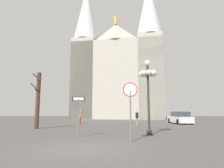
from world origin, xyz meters
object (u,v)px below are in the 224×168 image
object	(u,v)px
street_lamp	(148,81)
bare_tree	(38,99)
pedestrian_walking	(80,115)
pedestrian_standing	(137,117)
stop_sign	(130,100)
one_way_arrow_sign	(78,111)
cathedral	(119,72)
parked_car_near_white	(180,118)

from	to	relation	value
street_lamp	bare_tree	size ratio (longest dim) A/B	1.00
pedestrian_walking	pedestrian_standing	distance (m)	7.11
pedestrian_walking	pedestrian_standing	world-z (taller)	pedestrian_walking
stop_sign	street_lamp	xyz separation A→B (m)	(1.35, 2.91, 1.43)
bare_tree	pedestrian_standing	xyz separation A→B (m)	(9.17, 4.47, -1.62)
one_way_arrow_sign	pedestrian_standing	distance (m)	10.95
stop_sign	one_way_arrow_sign	size ratio (longest dim) A/B	1.26
stop_sign	pedestrian_walking	bearing A→B (deg)	111.31
cathedral	stop_sign	xyz separation A→B (m)	(0.82, -32.83, -8.35)
street_lamp	pedestrian_standing	xyz separation A→B (m)	(-0.06, 8.52, -2.56)
stop_sign	one_way_arrow_sign	distance (m)	3.35
stop_sign	pedestrian_walking	xyz separation A→B (m)	(-5.40, 13.84, -1.01)
one_way_arrow_sign	pedestrian_standing	bearing A→B (deg)	66.86
stop_sign	parked_car_near_white	xyz separation A→B (m)	(6.96, 15.03, -1.39)
cathedral	parked_car_near_white	xyz separation A→B (m)	(7.78, -17.80, -9.74)
stop_sign	street_lamp	distance (m)	3.51
street_lamp	bare_tree	bearing A→B (deg)	156.27
street_lamp	pedestrian_walking	bearing A→B (deg)	121.70
cathedral	bare_tree	distance (m)	27.93
pedestrian_walking	bare_tree	bearing A→B (deg)	-109.84
pedestrian_standing	one_way_arrow_sign	bearing A→B (deg)	-113.14
stop_sign	pedestrian_standing	world-z (taller)	stop_sign
stop_sign	one_way_arrow_sign	world-z (taller)	stop_sign
one_way_arrow_sign	cathedral	bearing A→B (deg)	86.04
stop_sign	bare_tree	world-z (taller)	bare_tree
stop_sign	pedestrian_standing	distance (m)	11.57
parked_car_near_white	pedestrian_standing	bearing A→B (deg)	-147.62
stop_sign	one_way_arrow_sign	xyz separation A→B (m)	(-3.00, 1.39, -0.55)
parked_car_near_white	bare_tree	bearing A→B (deg)	-151.49
street_lamp	pedestrian_walking	size ratio (longest dim) A/B	2.79
street_lamp	pedestrian_standing	size ratio (longest dim) A/B	3.11
stop_sign	pedestrian_walking	distance (m)	14.89
parked_car_near_white	one_way_arrow_sign	bearing A→B (deg)	-126.13
cathedral	pedestrian_walking	bearing A→B (deg)	-103.55
cathedral	street_lamp	size ratio (longest dim) A/B	6.22
pedestrian_standing	cathedral	bearing A→B (deg)	95.66
pedestrian_standing	street_lamp	bearing A→B (deg)	-89.63
parked_car_near_white	pedestrian_standing	world-z (taller)	pedestrian_standing
bare_tree	pedestrian_standing	size ratio (longest dim) A/B	3.12
street_lamp	stop_sign	bearing A→B (deg)	-114.85
stop_sign	parked_car_near_white	bearing A→B (deg)	65.16
cathedral	pedestrian_walking	distance (m)	21.65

